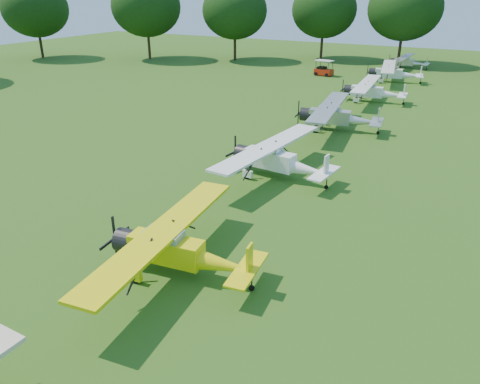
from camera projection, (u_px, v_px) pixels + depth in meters
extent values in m
plane|color=#2C4D13|center=(246.00, 202.00, 26.96)|extent=(160.00, 160.00, 0.00)
cylinder|color=black|center=(400.00, 48.00, 72.76)|extent=(0.44, 0.44, 4.74)
ellipsoid|color=black|center=(405.00, 8.00, 70.40)|extent=(11.05, 11.05, 9.39)
cylinder|color=black|center=(322.00, 45.00, 78.02)|extent=(0.44, 0.44, 4.49)
ellipsoid|color=black|center=(324.00, 10.00, 75.80)|extent=(10.47, 10.47, 8.90)
cylinder|color=black|center=(235.00, 46.00, 76.71)|extent=(0.44, 0.44, 4.44)
ellipsoid|color=black|center=(235.00, 11.00, 74.50)|extent=(10.36, 10.36, 8.80)
cylinder|color=black|center=(149.00, 44.00, 77.78)|extent=(0.44, 0.44, 4.77)
ellipsoid|color=black|center=(146.00, 6.00, 75.40)|extent=(11.14, 11.14, 9.47)
cylinder|color=black|center=(41.00, 44.00, 78.84)|extent=(0.44, 0.44, 4.56)
ellipsoid|color=black|center=(35.00, 9.00, 76.58)|extent=(10.64, 10.64, 9.04)
cube|color=#F4E80A|center=(166.00, 249.00, 20.07)|extent=(3.39, 1.32, 1.08)
cone|color=#F4E80A|center=(226.00, 266.00, 19.19)|extent=(2.97, 1.23, 0.93)
cube|color=#8CA5B2|center=(163.00, 237.00, 19.87)|extent=(1.74, 1.12, 0.57)
cylinder|color=black|center=(128.00, 241.00, 20.73)|extent=(1.04, 1.17, 1.07)
cube|color=black|center=(115.00, 238.00, 20.96)|extent=(0.07, 0.13, 2.17)
cube|color=#F4E80A|center=(163.00, 232.00, 19.77)|extent=(2.64, 11.05, 0.14)
cube|color=#F4E80A|center=(250.00, 260.00, 18.63)|extent=(0.16, 0.58, 1.34)
cube|color=#F4E80A|center=(247.00, 269.00, 18.85)|extent=(1.18, 2.97, 0.09)
cylinder|color=black|center=(135.00, 276.00, 19.57)|extent=(0.63, 0.23, 0.62)
cylinder|color=black|center=(166.00, 247.00, 21.76)|extent=(0.63, 0.23, 0.62)
cylinder|color=black|center=(252.00, 288.00, 19.13)|extent=(0.26, 0.11, 0.25)
cube|color=white|center=(270.00, 159.00, 30.28)|extent=(3.49, 1.37, 1.12)
cone|color=white|center=(310.00, 171.00, 28.88)|extent=(3.06, 1.27, 0.96)
cube|color=#8CA5B2|center=(269.00, 150.00, 30.10)|extent=(1.80, 1.16, 0.59)
cylinder|color=black|center=(244.00, 154.00, 31.31)|extent=(1.07, 1.20, 1.11)
cube|color=black|center=(235.00, 152.00, 31.66)|extent=(0.08, 0.13, 2.23)
cube|color=white|center=(269.00, 147.00, 29.99)|extent=(2.74, 11.38, 0.15)
cube|color=white|center=(326.00, 166.00, 28.12)|extent=(0.17, 0.59, 1.38)
cube|color=white|center=(324.00, 173.00, 28.37)|extent=(1.22, 3.06, 0.10)
cylinder|color=black|center=(248.00, 174.00, 30.03)|extent=(0.65, 0.24, 0.64)
cylinder|color=black|center=(269.00, 162.00, 32.05)|extent=(0.65, 0.24, 0.64)
cylinder|color=black|center=(326.00, 187.00, 28.62)|extent=(0.26, 0.11, 0.26)
cube|color=silver|center=(330.00, 117.00, 40.00)|extent=(3.57, 1.46, 1.14)
cone|color=silver|center=(364.00, 122.00, 39.13)|extent=(3.13, 1.35, 0.97)
cube|color=#8CA5B2|center=(329.00, 110.00, 39.79)|extent=(1.84, 1.21, 0.60)
cylinder|color=black|center=(306.00, 114.00, 40.66)|extent=(1.11, 1.24, 1.13)
cube|color=black|center=(298.00, 114.00, 40.89)|extent=(0.08, 0.14, 2.27)
cube|color=silver|center=(329.00, 106.00, 39.68)|extent=(3.00, 11.59, 0.15)
cube|color=silver|center=(379.00, 116.00, 38.56)|extent=(0.18, 0.60, 1.41)
cube|color=silver|center=(377.00, 122.00, 38.79)|extent=(1.29, 3.12, 0.10)
cylinder|color=black|center=(316.00, 129.00, 39.45)|extent=(0.67, 0.25, 0.65)
cylinder|color=black|center=(322.00, 121.00, 41.77)|extent=(0.67, 0.25, 0.65)
cylinder|color=black|center=(378.00, 133.00, 39.09)|extent=(0.27, 0.12, 0.26)
cube|color=white|center=(367.00, 91.00, 49.72)|extent=(3.31, 1.20, 1.06)
cone|color=white|center=(393.00, 95.00, 48.78)|extent=(2.90, 1.12, 0.91)
cube|color=#8CA5B2|center=(366.00, 86.00, 49.53)|extent=(1.69, 1.05, 0.56)
cylinder|color=black|center=(349.00, 90.00, 50.42)|extent=(0.99, 1.12, 1.05)
cube|color=black|center=(343.00, 89.00, 50.66)|extent=(0.07, 0.13, 2.13)
cube|color=white|center=(367.00, 84.00, 49.43)|extent=(2.26, 10.82, 0.14)
cube|color=white|center=(404.00, 91.00, 48.21)|extent=(0.14, 0.56, 1.32)
cube|color=white|center=(402.00, 95.00, 48.43)|extent=(1.07, 2.89, 0.09)
cylinder|color=black|center=(356.00, 100.00, 49.26)|extent=(0.62, 0.21, 0.61)
cylinder|color=black|center=(361.00, 96.00, 51.39)|extent=(0.62, 0.21, 0.61)
cylinder|color=black|center=(403.00, 104.00, 48.70)|extent=(0.25, 0.10, 0.24)
cube|color=white|center=(389.00, 73.00, 59.72)|extent=(3.44, 1.53, 1.09)
cone|color=white|center=(412.00, 76.00, 58.99)|extent=(3.02, 1.41, 0.93)
cube|color=#8CA5B2|center=(388.00, 69.00, 59.52)|extent=(1.80, 1.22, 0.57)
cylinder|color=black|center=(373.00, 72.00, 60.28)|extent=(1.10, 1.22, 1.08)
cube|color=black|center=(367.00, 72.00, 60.47)|extent=(0.08, 0.13, 2.18)
cube|color=white|center=(389.00, 67.00, 59.41)|extent=(3.34, 11.10, 0.15)
cube|color=white|center=(421.00, 72.00, 58.48)|extent=(0.20, 0.58, 1.35)
cube|color=white|center=(420.00, 76.00, 58.70)|extent=(1.36, 3.01, 0.09)
cylinder|color=black|center=(381.00, 81.00, 59.15)|extent=(0.64, 0.27, 0.62)
cylinder|color=black|center=(382.00, 77.00, 61.40)|extent=(0.64, 0.27, 0.62)
cylinder|color=black|center=(420.00, 83.00, 58.99)|extent=(0.26, 0.12, 0.25)
cube|color=silver|center=(404.00, 62.00, 69.63)|extent=(2.80, 0.94, 0.91)
cone|color=silver|center=(420.00, 64.00, 68.61)|extent=(2.45, 0.88, 0.78)
cube|color=#8CA5B2|center=(404.00, 59.00, 69.48)|extent=(1.42, 0.85, 0.48)
cylinder|color=black|center=(393.00, 61.00, 70.39)|extent=(0.82, 0.93, 0.90)
cube|color=black|center=(389.00, 61.00, 70.65)|extent=(0.06, 0.11, 1.81)
cube|color=silver|center=(404.00, 57.00, 69.39)|extent=(1.65, 9.21, 0.12)
cube|color=silver|center=(427.00, 61.00, 68.04)|extent=(0.11, 0.48, 1.12)
cube|color=silver|center=(426.00, 64.00, 68.24)|extent=(0.84, 2.45, 0.08)
cylinder|color=black|center=(397.00, 67.00, 69.36)|extent=(0.52, 0.16, 0.52)
cylinder|color=black|center=(401.00, 65.00, 71.07)|extent=(0.52, 0.16, 0.52)
cylinder|color=black|center=(426.00, 69.00, 68.45)|extent=(0.21, 0.08, 0.21)
cube|color=red|center=(324.00, 72.00, 64.11)|extent=(2.62, 1.74, 0.77)
cube|color=black|center=(322.00, 68.00, 64.11)|extent=(1.19, 1.37, 0.50)
cube|color=white|center=(325.00, 61.00, 63.49)|extent=(2.53, 1.83, 0.09)
cylinder|color=black|center=(316.00, 74.00, 64.18)|extent=(0.50, 0.24, 0.49)
cylinder|color=black|center=(321.00, 72.00, 65.17)|extent=(0.50, 0.24, 0.49)
cylinder|color=black|center=(327.00, 75.00, 63.25)|extent=(0.50, 0.24, 0.49)
cylinder|color=black|center=(331.00, 74.00, 64.23)|extent=(0.50, 0.24, 0.49)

